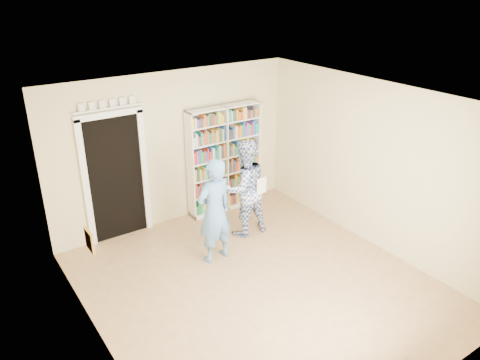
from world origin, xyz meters
The scene contains 11 objects.
floor centered at (0.00, 0.00, 0.00)m, with size 5.00×5.00×0.00m, color #966D48.
ceiling centered at (0.00, 0.00, 2.70)m, with size 5.00×5.00×0.00m, color white.
wall_back centered at (0.00, 2.50, 1.35)m, with size 4.50×4.50×0.00m, color beige.
wall_left centered at (-2.25, 0.00, 1.35)m, with size 5.00×5.00×0.00m, color beige.
wall_right centered at (2.25, 0.00, 1.35)m, with size 5.00×5.00×0.00m, color beige.
bookshelf centered at (0.92, 2.34, 1.01)m, with size 1.46×0.27×2.00m.
doorway centered at (-1.10, 2.48, 1.18)m, with size 1.10×0.08×2.43m.
wall_art centered at (-2.23, 0.20, 1.40)m, with size 0.03×0.25×0.25m, color brown.
man_blue centered at (-0.15, 0.95, 0.84)m, with size 0.61×0.40×1.68m, color #5586BE.
man_plaid centered at (0.70, 1.37, 0.85)m, with size 0.82×0.64×1.69m, color #2C4888.
paper_sheet centered at (0.85, 1.09, 0.95)m, with size 0.20×0.01×0.28m, color white.
Camera 1 is at (-3.39, -4.46, 4.12)m, focal length 35.00 mm.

